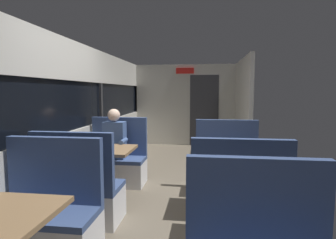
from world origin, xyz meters
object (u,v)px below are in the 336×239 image
(bench_near_window_facing_entry, at_px, (47,222))
(bench_rear_aisle_facing_end, at_px, (238,211))
(bench_mid_window_facing_end, at_px, (80,195))
(dining_table_mid_window, at_px, (101,155))
(seated_passenger, at_px, (115,153))
(coffee_cup_primary, at_px, (100,145))
(dining_table_rear_aisle, at_px, (232,163))
(bench_mid_window_facing_entry, at_px, (117,164))
(bench_rear_aisle_facing_entry, at_px, (227,171))

(bench_near_window_facing_entry, relative_size, bench_rear_aisle_facing_end, 1.00)
(bench_mid_window_facing_end, bearing_deg, dining_table_mid_window, 90.00)
(bench_near_window_facing_entry, bearing_deg, seated_passenger, 90.00)
(dining_table_mid_window, relative_size, coffee_cup_primary, 10.00)
(dining_table_rear_aisle, height_order, bench_rear_aisle_facing_end, bench_rear_aisle_facing_end)
(bench_mid_window_facing_entry, bearing_deg, bench_rear_aisle_facing_entry, -6.38)
(bench_near_window_facing_entry, xyz_separation_m, seated_passenger, (0.00, 2.00, 0.21))
(bench_rear_aisle_facing_entry, bearing_deg, bench_mid_window_facing_entry, 173.62)
(bench_near_window_facing_entry, height_order, bench_rear_aisle_facing_end, same)
(dining_table_mid_window, bearing_deg, coffee_cup_primary, 130.48)
(dining_table_mid_window, height_order, dining_table_rear_aisle, same)
(seated_passenger, relative_size, coffee_cup_primary, 14.00)
(dining_table_mid_window, distance_m, coffee_cup_primary, 0.15)
(dining_table_mid_window, xyz_separation_m, coffee_cup_primary, (-0.01, 0.01, 0.15))
(bench_rear_aisle_facing_entry, bearing_deg, bench_rear_aisle_facing_end, -90.00)
(dining_table_mid_window, distance_m, bench_rear_aisle_facing_entry, 1.88)
(seated_passenger, bearing_deg, bench_rear_aisle_facing_entry, -4.08)
(bench_rear_aisle_facing_end, relative_size, coffee_cup_primary, 12.22)
(bench_rear_aisle_facing_entry, xyz_separation_m, coffee_cup_primary, (-1.80, -0.49, 0.46))
(bench_mid_window_facing_entry, height_order, seated_passenger, seated_passenger)
(bench_near_window_facing_entry, height_order, bench_mid_window_facing_end, same)
(bench_rear_aisle_facing_entry, bearing_deg, coffee_cup_primary, -164.87)
(bench_rear_aisle_facing_entry, bearing_deg, seated_passenger, 175.92)
(bench_near_window_facing_entry, bearing_deg, bench_mid_window_facing_end, 90.00)
(bench_near_window_facing_entry, xyz_separation_m, coffee_cup_primary, (-0.01, 1.39, 0.46))
(dining_table_rear_aisle, xyz_separation_m, bench_rear_aisle_facing_entry, (0.00, 0.70, -0.31))
(dining_table_rear_aisle, relative_size, coffee_cup_primary, 10.00)
(bench_near_window_facing_entry, relative_size, bench_mid_window_facing_entry, 1.00)
(bench_mid_window_facing_entry, relative_size, bench_rear_aisle_facing_end, 1.00)
(dining_table_mid_window, bearing_deg, bench_rear_aisle_facing_entry, 15.59)
(dining_table_mid_window, relative_size, bench_rear_aisle_facing_end, 0.82)
(bench_near_window_facing_entry, xyz_separation_m, dining_table_rear_aisle, (1.79, 1.17, 0.31))
(bench_mid_window_facing_entry, distance_m, dining_table_rear_aisle, 2.03)
(bench_rear_aisle_facing_end, distance_m, coffee_cup_primary, 2.07)
(bench_mid_window_facing_end, height_order, bench_mid_window_facing_entry, same)
(dining_table_mid_window, bearing_deg, dining_table_rear_aisle, -6.38)
(bench_mid_window_facing_end, xyz_separation_m, coffee_cup_primary, (-0.01, 0.71, 0.46))
(dining_table_mid_window, xyz_separation_m, bench_rear_aisle_facing_end, (1.79, -0.90, -0.31))
(bench_near_window_facing_entry, height_order, coffee_cup_primary, bench_near_window_facing_entry)
(bench_near_window_facing_entry, relative_size, coffee_cup_primary, 12.22)
(dining_table_mid_window, distance_m, dining_table_rear_aisle, 1.80)
(dining_table_mid_window, distance_m, bench_mid_window_facing_end, 0.77)
(bench_near_window_facing_entry, distance_m, bench_rear_aisle_facing_end, 1.85)
(bench_near_window_facing_entry, distance_m, coffee_cup_primary, 1.46)
(bench_rear_aisle_facing_end, height_order, bench_rear_aisle_facing_entry, same)
(seated_passenger, bearing_deg, coffee_cup_primary, -91.00)
(bench_near_window_facing_entry, bearing_deg, bench_rear_aisle_facing_entry, 46.31)
(seated_passenger, xyz_separation_m, coffee_cup_primary, (-0.01, -0.61, 0.25))
(dining_table_mid_window, xyz_separation_m, bench_mid_window_facing_end, (0.00, -0.70, -0.31))
(seated_passenger, bearing_deg, bench_near_window_facing_entry, -90.00)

